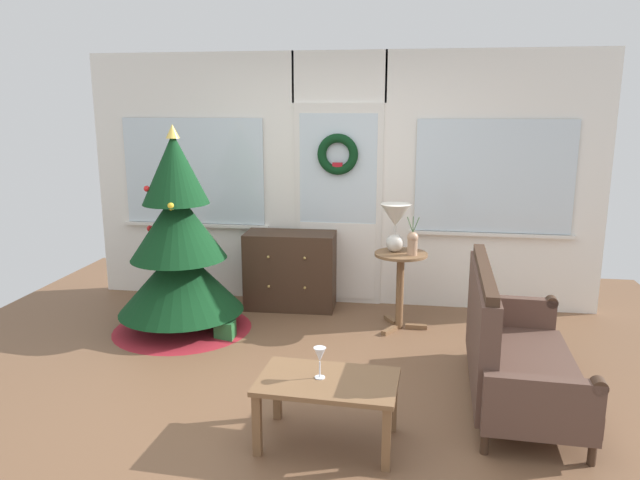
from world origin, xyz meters
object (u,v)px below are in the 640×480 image
at_px(christmas_tree, 179,254).
at_px(gift_box, 225,330).
at_px(side_table, 400,275).
at_px(flower_vase, 413,242).
at_px(wine_glass, 320,356).
at_px(coffee_table, 328,389).
at_px(dresser_cabinet, 290,270).
at_px(settee_sofa, 508,349).
at_px(table_lamp, 395,221).

xyz_separation_m(christmas_tree, gift_box, (0.47, -0.18, -0.64)).
distance_m(side_table, flower_vase, 0.35).
xyz_separation_m(side_table, wine_glass, (-0.43, -2.01, 0.05)).
bearing_deg(side_table, gift_box, -161.23).
bearing_deg(flower_vase, coffee_table, -103.62).
height_order(dresser_cabinet, side_table, dresser_cabinet).
xyz_separation_m(dresser_cabinet, coffee_table, (0.74, -2.45, -0.04)).
xyz_separation_m(settee_sofa, table_lamp, (-0.84, 1.32, 0.63)).
distance_m(side_table, gift_box, 1.66).
bearing_deg(flower_vase, settee_sofa, -60.81).
bearing_deg(coffee_table, dresser_cabinet, 106.78).
distance_m(table_lamp, gift_box, 1.81).
relative_size(dresser_cabinet, wine_glass, 4.69).
xyz_separation_m(side_table, flower_vase, (0.10, -0.06, 0.33)).
bearing_deg(flower_vase, dresser_cabinet, 158.35).
distance_m(dresser_cabinet, gift_box, 1.06).
relative_size(table_lamp, flower_vase, 1.26).
xyz_separation_m(side_table, table_lamp, (-0.06, 0.04, 0.49)).
bearing_deg(side_table, table_lamp, 146.31).
height_order(dresser_cabinet, gift_box, dresser_cabinet).
relative_size(christmas_tree, settee_sofa, 1.16).
bearing_deg(side_table, settee_sofa, -58.60).
distance_m(table_lamp, wine_glass, 2.13).
bearing_deg(side_table, dresser_cabinet, 159.26).
bearing_deg(dresser_cabinet, gift_box, -113.08).
xyz_separation_m(christmas_tree, settee_sofa, (2.77, -0.95, -0.34)).
bearing_deg(side_table, christmas_tree, -170.40).
relative_size(dresser_cabinet, flower_vase, 2.61).
bearing_deg(gift_box, flower_vase, 15.73).
distance_m(christmas_tree, coffee_table, 2.36).
height_order(dresser_cabinet, settee_sofa, settee_sofa).
bearing_deg(christmas_tree, side_table, 9.60).
height_order(side_table, wine_glass, side_table).
distance_m(flower_vase, wine_glass, 2.04).
bearing_deg(side_table, wine_glass, -101.97).
bearing_deg(dresser_cabinet, wine_glass, -74.23).
bearing_deg(gift_box, christmas_tree, 159.01).
bearing_deg(flower_vase, table_lamp, 147.99).
bearing_deg(gift_box, side_table, 18.77).
bearing_deg(dresser_cabinet, settee_sofa, -41.92).
distance_m(side_table, table_lamp, 0.50).
xyz_separation_m(dresser_cabinet, settee_sofa, (1.90, -1.70, -0.01)).
relative_size(table_lamp, wine_glass, 2.26).
distance_m(christmas_tree, side_table, 2.02).
distance_m(settee_sofa, table_lamp, 1.69).
xyz_separation_m(side_table, gift_box, (-1.51, -0.51, -0.43)).
relative_size(flower_vase, wine_glass, 1.79).
height_order(flower_vase, gift_box, flower_vase).
height_order(wine_glass, gift_box, wine_glass).
bearing_deg(settee_sofa, dresser_cabinet, 138.08).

